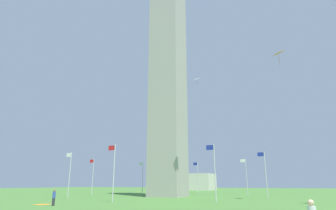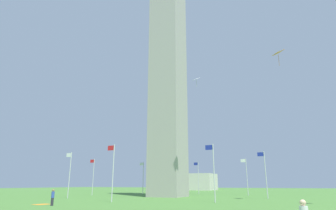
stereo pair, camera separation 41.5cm
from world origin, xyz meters
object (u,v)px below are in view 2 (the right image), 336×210
flagpole_n (93,175)px  kite_orange_diamond (278,53)px  flagpole_ne (69,172)px  flagpole_sw (246,175)px  flagpole_se (213,169)px  flagpole_e (113,170)px  person_blue_shirt (53,198)px  flagpole_s (265,172)px  picnic_blanket_near_first_person (42,204)px  obelisk_monument (168,60)px  flagpole_w (198,176)px  kite_white_diamond (196,79)px  distant_building (185,182)px  flagpole_nw (143,176)px

flagpole_n → kite_orange_diamond: size_ratio=3.08×
flagpole_n → kite_orange_diamond: (-38.74, 7.18, 16.96)m
flagpole_ne → kite_orange_diamond: 38.04m
flagpole_sw → flagpole_se: bearing=90.0°
flagpole_e → person_blue_shirt: 8.71m
flagpole_ne → person_blue_shirt: (-10.18, 12.89, -3.24)m
flagpole_s → flagpole_se: bearing=67.5°
flagpole_se → picnic_blanket_near_first_person: flagpole_se is taller
obelisk_monument → flagpole_ne: (12.30, 12.23, -23.02)m
flagpole_w → person_blue_shirt: flagpole_w is taller
person_blue_shirt → flagpole_se: bearing=-25.7°
flagpole_s → flagpole_w: 24.47m
flagpole_w → person_blue_shirt: bearing=87.2°
flagpole_w → kite_white_diamond: size_ratio=4.53×
flagpole_s → picnic_blanket_near_first_person: flagpole_s is taller
flagpole_e → flagpole_se: size_ratio=1.00×
obelisk_monument → distant_building: bearing=-71.5°
person_blue_shirt → kite_orange_diamond: (-23.50, -17.94, 20.20)m
person_blue_shirt → flagpole_w: bearing=19.5°
flagpole_ne → flagpole_e: same height
flagpole_se → distant_building: flagpole_se is taller
flagpole_n → kite_white_diamond: size_ratio=4.53×
flagpole_nw → kite_white_diamond: bearing=137.3°
obelisk_monument → flagpole_se: bearing=134.8°
obelisk_monument → kite_orange_diamond: bearing=161.4°
flagpole_nw → person_blue_shirt: 38.85m
flagpole_e → distant_building: 76.91m
flagpole_sw → flagpole_w: (12.23, -5.07, 0.00)m
distant_building → flagpole_sw: bearing=124.9°
flagpole_w → person_blue_shirt: 42.59m
flagpole_sw → flagpole_n: bearing=22.5°
flagpole_s → picnic_blanket_near_first_person: size_ratio=4.11×
flagpole_se → person_blue_shirt: (14.29, 12.89, -3.24)m
flagpole_s → picnic_blanket_near_first_person: bearing=47.5°
flagpole_e → picnic_blanket_near_first_person: (4.74, 6.72, -4.08)m
kite_white_diamond → flagpole_s: bearing=-142.3°
flagpole_se → flagpole_n: bearing=-22.5°
flagpole_w → flagpole_s: bearing=135.0°
flagpole_nw → kite_white_diamond: (-20.65, 19.09, 14.99)m
flagpole_nw → flagpole_ne: bearing=90.0°
flagpole_nw → picnic_blanket_near_first_person: flagpole_nw is taller
obelisk_monument → flagpole_se: size_ratio=7.32×
obelisk_monument → picnic_blanket_near_first_person: 36.53m
flagpole_ne → flagpole_e: size_ratio=1.00×
picnic_blanket_near_first_person → flagpole_se: bearing=-145.2°
flagpole_w → kite_white_diamond: bearing=109.2°
flagpole_nw → person_blue_shirt: size_ratio=4.37×
obelisk_monument → flagpole_nw: size_ratio=7.32×
flagpole_sw → person_blue_shirt: flagpole_sw is taller
obelisk_monument → flagpole_w: bearing=-89.8°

